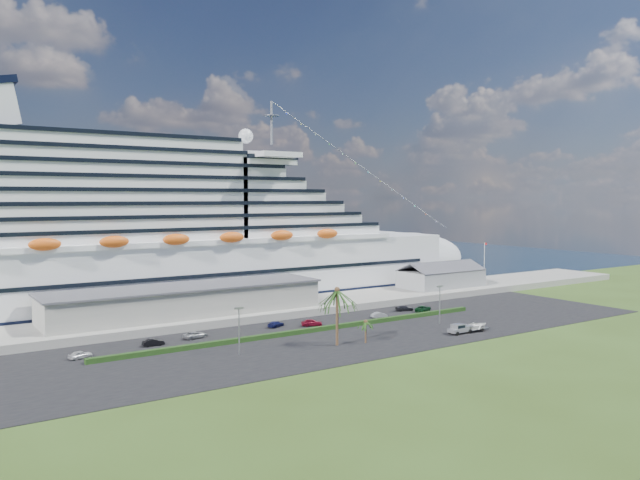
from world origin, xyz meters
TOP-DOWN VIEW (x-y plane):
  - ground at (0.00, 0.00)m, footprint 420.00×420.00m
  - asphalt_lot at (0.00, 11.00)m, footprint 140.00×38.00m
  - wharf at (0.00, 40.00)m, footprint 240.00×20.00m
  - water at (0.00, 130.00)m, footprint 420.00×160.00m
  - cruise_ship at (-21.53, 64.00)m, footprint 191.00×38.00m
  - terminal_building at (-25.00, 40.00)m, footprint 61.00×15.00m
  - port_shed at (52.00, 40.00)m, footprint 24.00×12.31m
  - flagpole at (70.04, 40.00)m, footprint 1.08×0.16m
  - hedge at (-8.00, 16.00)m, footprint 88.00×1.10m
  - lamp_post_left at (-28.00, 8.00)m, footprint 1.60×0.35m
  - lamp_post_right at (20.00, 8.00)m, footprint 1.60×0.35m
  - palm_tall at (-10.00, 4.00)m, footprint 8.82×8.82m
  - palm_short at (-4.50, 2.50)m, footprint 3.53×3.53m
  - parked_car_0 at (-51.73, 20.26)m, footprint 4.20×2.49m
  - parked_car_1 at (-38.44, 22.33)m, footprint 4.04×1.52m
  - parked_car_2 at (-29.58, 23.95)m, footprint 5.11×3.13m
  - parked_car_3 at (-11.34, 24.52)m, footprint 4.65×3.37m
  - parked_car_4 at (-4.51, 21.12)m, footprint 4.81×3.35m
  - parked_car_5 at (13.20, 20.30)m, footprint 3.88×1.63m
  - parked_car_6 at (27.01, 20.66)m, footprint 5.56×4.08m
  - parked_car_7 at (23.70, 23.66)m, footprint 4.86×3.04m
  - pickup_truck at (16.24, -1.62)m, footprint 5.61×2.24m
  - boat_trailer at (20.81, -1.98)m, footprint 6.38×4.22m

SIDE VIEW (x-z plane):
  - ground at x=0.00m, z-range 0.00..0.00m
  - water at x=0.00m, z-range 0.00..0.02m
  - asphalt_lot at x=0.00m, z-range 0.00..0.12m
  - hedge at x=-8.00m, z-range 0.12..1.02m
  - parked_car_5 at x=13.20m, z-range 0.12..1.37m
  - parked_car_3 at x=-11.34m, z-range 0.12..1.37m
  - parked_car_7 at x=23.70m, z-range 0.12..1.43m
  - parked_car_1 at x=-38.44m, z-range 0.12..1.44m
  - parked_car_2 at x=-29.58m, z-range 0.12..1.44m
  - parked_car_0 at x=-51.73m, z-range 0.12..1.46m
  - parked_car_6 at x=27.01m, z-range 0.12..1.53m
  - parked_car_4 at x=-4.51m, z-range 0.12..1.64m
  - wharf at x=0.00m, z-range 0.00..1.80m
  - pickup_truck at x=16.24m, z-range 0.22..2.19m
  - boat_trailer at x=20.81m, z-range 0.42..2.24m
  - palm_short at x=-4.50m, z-range 1.38..5.95m
  - port_shed at x=52.00m, z-range 0.71..8.08m
  - terminal_building at x=-25.00m, z-range 1.86..8.16m
  - lamp_post_left at x=-28.00m, z-range 1.21..9.48m
  - lamp_post_right at x=20.00m, z-range 1.21..9.48m
  - flagpole at x=70.04m, z-range 2.27..14.27m
  - palm_tall at x=-10.00m, z-range 3.64..14.77m
  - cruise_ship at x=-21.53m, z-range -10.31..43.69m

